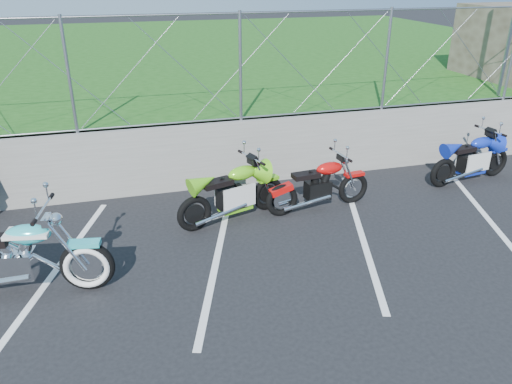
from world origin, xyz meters
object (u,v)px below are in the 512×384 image
object	(u,v)px
sportbike_green	(234,195)
naked_orange	(320,187)
sportbike_blue	(472,160)
cruiser_turquoise	(18,260)

from	to	relation	value
sportbike_green	naked_orange	bearing A→B (deg)	-18.44
naked_orange	sportbike_blue	distance (m)	3.46
sportbike_blue	cruiser_turquoise	bearing A→B (deg)	-176.94
cruiser_turquoise	sportbike_blue	size ratio (longest dim) A/B	1.25
naked_orange	cruiser_turquoise	bearing A→B (deg)	-170.42
cruiser_turquoise	sportbike_green	distance (m)	3.47
naked_orange	sportbike_blue	xyz separation A→B (m)	(3.44, 0.38, 0.02)
naked_orange	sportbike_blue	world-z (taller)	sportbike_blue
sportbike_green	sportbike_blue	world-z (taller)	sportbike_green
cruiser_turquoise	sportbike_blue	world-z (taller)	cruiser_turquoise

